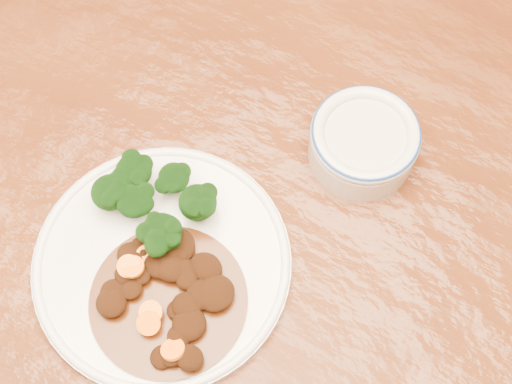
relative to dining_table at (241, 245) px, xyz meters
The scene contains 6 objects.
ground 0.67m from the dining_table, ahead, with size 4.00×4.00×0.00m, color #412910.
dining_table is the anchor object (origin of this frame).
dinner_plate 0.13m from the dining_table, 109.71° to the right, with size 0.26×0.26×0.02m.
broccoli_florets 0.15m from the dining_table, 144.45° to the right, with size 0.12×0.09×0.05m.
mince_stew 0.15m from the dining_table, 91.69° to the right, with size 0.16×0.16×0.03m.
dip_bowl 0.19m from the dining_table, 66.17° to the left, with size 0.12×0.12×0.05m.
Camera 1 is at (0.18, -0.22, 1.44)m, focal length 50.00 mm.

